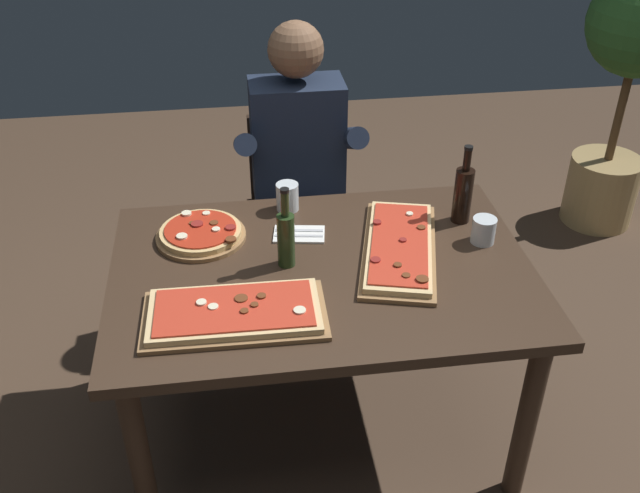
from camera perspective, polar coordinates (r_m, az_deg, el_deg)
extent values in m
plane|color=#4C3828|center=(2.88, 0.14, -13.77)|extent=(6.40, 6.40, 0.00)
cube|color=#3D2B1E|center=(2.40, 0.17, -2.05)|extent=(1.40, 0.96, 0.04)
cylinder|color=#3D2B1E|center=(2.36, -14.08, -16.25)|extent=(0.07, 0.07, 0.70)
cylinder|color=#3D2B1E|center=(2.50, 16.11, -13.06)|extent=(0.07, 0.07, 0.70)
cylinder|color=#3D2B1E|center=(2.94, -13.05, -4.32)|extent=(0.07, 0.07, 0.70)
cylinder|color=#3D2B1E|center=(3.06, 10.67, -2.37)|extent=(0.07, 0.07, 0.70)
cube|color=olive|center=(2.18, -6.77, -5.50)|extent=(0.56, 0.29, 0.02)
cube|color=#E5C184|center=(2.17, -6.80, -5.13)|extent=(0.52, 0.26, 0.02)
cube|color=red|center=(2.17, -6.83, -4.86)|extent=(0.48, 0.23, 0.01)
cylinder|color=brown|center=(2.16, -5.23, -4.62)|extent=(0.02, 0.02, 0.01)
cylinder|color=brown|center=(2.19, -6.28, -4.10)|extent=(0.04, 0.04, 0.00)
cylinder|color=beige|center=(2.19, -9.40, -4.40)|extent=(0.03, 0.03, 0.01)
cylinder|color=beige|center=(2.13, -1.62, -5.08)|extent=(0.04, 0.04, 0.01)
cylinder|color=brown|center=(2.19, -4.67, -3.93)|extent=(0.03, 0.03, 0.01)
cylinder|color=brown|center=(2.14, -6.03, -5.11)|extent=(0.03, 0.03, 0.01)
cylinder|color=beige|center=(2.17, -8.48, -4.73)|extent=(0.03, 0.03, 0.00)
cube|color=olive|center=(2.47, 6.31, -0.28)|extent=(0.39, 0.63, 0.02)
cube|color=#E5C184|center=(2.46, 6.33, 0.07)|extent=(0.35, 0.58, 0.02)
cube|color=red|center=(2.45, 6.35, 0.32)|extent=(0.31, 0.53, 0.01)
cylinder|color=brown|center=(2.28, 8.13, -2.58)|extent=(0.04, 0.04, 0.01)
cylinder|color=maroon|center=(2.46, 6.61, 0.53)|extent=(0.03, 0.03, 0.01)
cylinder|color=beige|center=(2.61, 7.13, 2.60)|extent=(0.03, 0.03, 0.01)
cylinder|color=maroon|center=(2.35, 4.44, -1.06)|extent=(0.03, 0.03, 0.01)
cylinder|color=brown|center=(2.29, 6.86, -2.28)|extent=(0.03, 0.03, 0.00)
cylinder|color=brown|center=(2.53, 8.05, 1.52)|extent=(0.03, 0.03, 0.01)
cylinder|color=brown|center=(2.33, 6.19, -1.46)|extent=(0.03, 0.03, 0.01)
cylinder|color=maroon|center=(2.54, 4.55, 1.94)|extent=(0.03, 0.03, 0.01)
cylinder|color=olive|center=(2.56, -9.42, 0.80)|extent=(0.32, 0.32, 0.02)
cylinder|color=#DBB270|center=(2.55, -9.46, 1.14)|extent=(0.29, 0.29, 0.02)
cylinder|color=#B72D19|center=(2.55, -9.49, 1.39)|extent=(0.25, 0.25, 0.01)
cylinder|color=beige|center=(2.50, -10.92, 0.80)|extent=(0.04, 0.04, 0.01)
cylinder|color=maroon|center=(2.53, -7.12, 1.51)|extent=(0.04, 0.04, 0.01)
cylinder|color=brown|center=(2.57, -10.10, 1.84)|extent=(0.02, 0.02, 0.00)
cylinder|color=beige|center=(2.63, -10.56, 2.60)|extent=(0.04, 0.04, 0.01)
cylinder|color=brown|center=(2.56, -8.42, 1.88)|extent=(0.03, 0.03, 0.00)
cylinder|color=beige|center=(2.52, -8.26, 1.37)|extent=(0.03, 0.03, 0.01)
cylinder|color=beige|center=(2.62, -9.02, 2.64)|extent=(0.03, 0.03, 0.00)
cylinder|color=brown|center=(2.46, -7.09, 0.57)|extent=(0.04, 0.04, 0.01)
cylinder|color=maroon|center=(2.56, -9.74, 1.79)|extent=(0.04, 0.04, 0.01)
cylinder|color=#233819|center=(2.35, -2.71, 0.48)|extent=(0.06, 0.06, 0.19)
cylinder|color=#233819|center=(2.28, -2.81, 3.38)|extent=(0.03, 0.03, 0.09)
cylinder|color=black|center=(2.25, -2.84, 4.47)|extent=(0.03, 0.03, 0.01)
cylinder|color=black|center=(2.63, 11.27, 3.97)|extent=(0.07, 0.07, 0.21)
cylinder|color=black|center=(2.57, 11.61, 6.75)|extent=(0.03, 0.03, 0.08)
cylinder|color=black|center=(2.55, 11.73, 7.68)|extent=(0.03, 0.03, 0.01)
cylinder|color=silver|center=(2.68, -2.60, 3.96)|extent=(0.08, 0.08, 0.11)
cylinder|color=silver|center=(2.70, -2.58, 3.29)|extent=(0.07, 0.07, 0.03)
cylinder|color=silver|center=(2.55, 12.86, 1.26)|extent=(0.08, 0.08, 0.09)
cube|color=white|center=(2.55, -1.67, 0.97)|extent=(0.20, 0.14, 0.01)
cube|color=silver|center=(2.53, -1.69, 0.86)|extent=(0.17, 0.04, 0.00)
cube|color=silver|center=(2.56, -1.65, 1.29)|extent=(0.17, 0.04, 0.00)
cube|color=black|center=(3.20, -1.68, 1.82)|extent=(0.44, 0.44, 0.04)
cube|color=black|center=(3.26, -2.15, 7.09)|extent=(0.40, 0.04, 0.42)
cylinder|color=black|center=(3.16, -4.65, -3.70)|extent=(0.04, 0.04, 0.41)
cylinder|color=black|center=(3.20, 2.17, -3.14)|extent=(0.04, 0.04, 0.41)
cylinder|color=black|center=(3.47, -5.09, 0.07)|extent=(0.04, 0.04, 0.41)
cylinder|color=black|center=(3.50, 1.11, 0.55)|extent=(0.04, 0.04, 0.41)
cylinder|color=#23232D|center=(3.16, -3.05, -3.18)|extent=(0.11, 0.11, 0.45)
cylinder|color=#23232D|center=(3.18, 0.54, -2.88)|extent=(0.11, 0.11, 0.45)
cube|color=#23232D|center=(3.08, -1.49, 2.12)|extent=(0.34, 0.40, 0.12)
cube|color=#1E283D|center=(3.01, -1.80, 8.30)|extent=(0.38, 0.22, 0.52)
sphere|color=brown|center=(2.87, -1.94, 15.36)|extent=(0.22, 0.22, 0.22)
cylinder|color=#1E283D|center=(2.94, -6.00, 8.05)|extent=(0.09, 0.31, 0.21)
cylinder|color=#1E283D|center=(2.98, 2.55, 8.59)|extent=(0.09, 0.31, 0.21)
cylinder|color=tan|center=(4.25, 21.40, 4.21)|extent=(0.38, 0.38, 0.38)
cylinder|color=brown|center=(4.07, 22.69, 9.69)|extent=(0.04, 0.04, 0.52)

